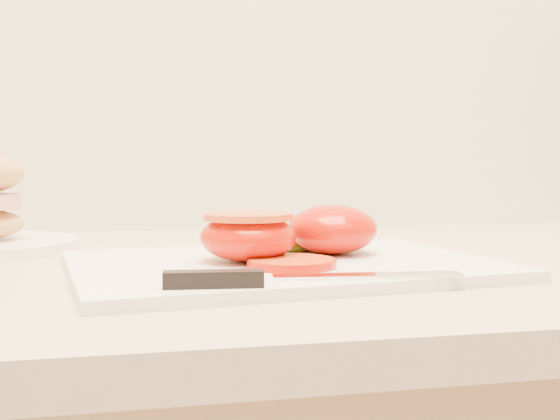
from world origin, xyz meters
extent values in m
cube|color=silver|center=(-0.44, 1.60, 0.94)|extent=(0.40, 0.31, 0.01)
ellipsoid|color=red|center=(-0.39, 1.63, 0.96)|extent=(0.09, 0.09, 0.05)
ellipsoid|color=red|center=(-0.47, 1.60, 0.96)|extent=(0.09, 0.09, 0.04)
cylinder|color=red|center=(-0.47, 1.60, 0.98)|extent=(0.08, 0.08, 0.01)
cylinder|color=orange|center=(-0.44, 1.56, 0.94)|extent=(0.07, 0.07, 0.01)
ellipsoid|color=#74AA2D|center=(-0.42, 1.69, 0.95)|extent=(0.12, 0.10, 0.02)
cube|color=silver|center=(-0.40, 1.49, 0.94)|extent=(0.15, 0.03, 0.00)
cube|color=black|center=(-0.52, 1.48, 0.95)|extent=(0.07, 0.02, 0.01)
camera|label=1|loc=(-0.58, 0.98, 1.03)|focal=45.00mm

